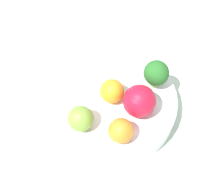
{
  "coord_description": "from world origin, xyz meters",
  "views": [
    {
      "loc": [
        0.28,
        0.15,
        0.57
      ],
      "look_at": [
        0.0,
        0.0,
        0.07
      ],
      "focal_mm": 50.0,
      "sensor_mm": 36.0,
      "label": 1
    }
  ],
  "objects_px": {
    "bowl": "(112,103)",
    "apple_red": "(81,119)",
    "orange_front": "(121,131)",
    "apple_green": "(139,101)",
    "orange_back": "(111,89)",
    "broccoli": "(156,73)"
  },
  "relations": [
    {
      "from": "orange_front",
      "to": "apple_red",
      "type": "bearing_deg",
      "value": -80.04
    },
    {
      "from": "apple_red",
      "to": "orange_back",
      "type": "distance_m",
      "value": 0.08
    },
    {
      "from": "apple_green",
      "to": "broccoli",
      "type": "bearing_deg",
      "value": 178.14
    },
    {
      "from": "broccoli",
      "to": "apple_green",
      "type": "distance_m",
      "value": 0.07
    },
    {
      "from": "apple_green",
      "to": "orange_front",
      "type": "xyz_separation_m",
      "value": [
        0.06,
        -0.0,
        -0.01
      ]
    },
    {
      "from": "apple_green",
      "to": "bowl",
      "type": "bearing_deg",
      "value": -90.71
    },
    {
      "from": "bowl",
      "to": "apple_red",
      "type": "xyz_separation_m",
      "value": [
        0.08,
        -0.02,
        0.04
      ]
    },
    {
      "from": "apple_green",
      "to": "orange_back",
      "type": "height_order",
      "value": "apple_green"
    },
    {
      "from": "apple_red",
      "to": "apple_green",
      "type": "xyz_separation_m",
      "value": [
        -0.08,
        0.08,
        0.01
      ]
    },
    {
      "from": "apple_red",
      "to": "orange_front",
      "type": "xyz_separation_m",
      "value": [
        -0.01,
        0.07,
        -0.0
      ]
    },
    {
      "from": "orange_front",
      "to": "orange_back",
      "type": "xyz_separation_m",
      "value": [
        -0.07,
        -0.06,
        0.0
      ]
    },
    {
      "from": "broccoli",
      "to": "orange_front",
      "type": "xyz_separation_m",
      "value": [
        0.13,
        -0.01,
        -0.01
      ]
    },
    {
      "from": "apple_green",
      "to": "orange_front",
      "type": "bearing_deg",
      "value": -3.42
    },
    {
      "from": "broccoli",
      "to": "orange_back",
      "type": "relative_size",
      "value": 1.31
    },
    {
      "from": "bowl",
      "to": "apple_green",
      "type": "bearing_deg",
      "value": 89.29
    },
    {
      "from": "bowl",
      "to": "broccoli",
      "type": "bearing_deg",
      "value": 139.51
    },
    {
      "from": "apple_green",
      "to": "orange_front",
      "type": "relative_size",
      "value": 1.35
    },
    {
      "from": "orange_front",
      "to": "apple_green",
      "type": "bearing_deg",
      "value": 176.58
    },
    {
      "from": "orange_front",
      "to": "orange_back",
      "type": "distance_m",
      "value": 0.09
    },
    {
      "from": "bowl",
      "to": "orange_back",
      "type": "xyz_separation_m",
      "value": [
        -0.0,
        -0.0,
        0.04
      ]
    },
    {
      "from": "orange_back",
      "to": "orange_front",
      "type": "bearing_deg",
      "value": 39.85
    },
    {
      "from": "bowl",
      "to": "apple_red",
      "type": "height_order",
      "value": "apple_red"
    }
  ]
}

